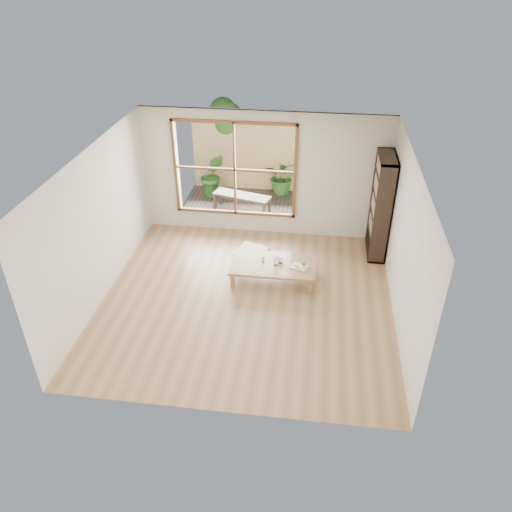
# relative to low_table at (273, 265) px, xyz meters

# --- Properties ---
(ground) EXTENTS (5.00, 5.00, 0.00)m
(ground) POSITION_rel_low_table_xyz_m (-0.39, -0.67, -0.30)
(ground) COLOR #AC8256
(ground) RESTS_ON ground
(low_table) EXTENTS (1.55, 0.87, 0.34)m
(low_table) POSITION_rel_low_table_xyz_m (0.00, 0.00, 0.00)
(low_table) COLOR #A47A4F
(low_table) RESTS_ON ground
(floor_cushion) EXTENTS (0.71, 0.71, 0.08)m
(floor_cushion) POSITION_rel_low_table_xyz_m (-0.53, 0.82, -0.26)
(floor_cushion) COLOR white
(floor_cushion) RESTS_ON ground
(bookshelf) EXTENTS (0.32, 0.91, 2.03)m
(bookshelf) POSITION_rel_low_table_xyz_m (1.93, 1.23, 0.72)
(bookshelf) COLOR black
(bookshelf) RESTS_ON ground
(glass_tall) EXTENTS (0.08, 0.08, 0.15)m
(glass_tall) POSITION_rel_low_table_xyz_m (0.05, -0.03, 0.12)
(glass_tall) COLOR silver
(glass_tall) RESTS_ON low_table
(glass_mid) EXTENTS (0.07, 0.07, 0.11)m
(glass_mid) POSITION_rel_low_table_xyz_m (0.13, 0.05, 0.09)
(glass_mid) COLOR silver
(glass_mid) RESTS_ON low_table
(glass_short) EXTENTS (0.06, 0.06, 0.08)m
(glass_short) POSITION_rel_low_table_xyz_m (0.10, 0.08, 0.08)
(glass_short) COLOR silver
(glass_short) RESTS_ON low_table
(glass_small) EXTENTS (0.06, 0.06, 0.07)m
(glass_small) POSITION_rel_low_table_xyz_m (-0.20, 0.06, 0.08)
(glass_small) COLOR silver
(glass_small) RESTS_ON low_table
(food_tray) EXTENTS (0.34, 0.28, 0.09)m
(food_tray) POSITION_rel_low_table_xyz_m (0.49, -0.05, 0.06)
(food_tray) COLOR white
(food_tray) RESTS_ON low_table
(deck) EXTENTS (2.80, 2.00, 0.05)m
(deck) POSITION_rel_low_table_xyz_m (-0.99, 2.89, -0.30)
(deck) COLOR #382F29
(deck) RESTS_ON ground
(garden_bench) EXTENTS (1.37, 0.72, 0.42)m
(garden_bench) POSITION_rel_low_table_xyz_m (-0.99, 2.60, 0.08)
(garden_bench) COLOR black
(garden_bench) RESTS_ON deck
(bamboo_fence) EXTENTS (2.80, 0.06, 1.80)m
(bamboo_fence) POSITION_rel_low_table_xyz_m (-0.99, 3.89, 0.60)
(bamboo_fence) COLOR tan
(bamboo_fence) RESTS_ON ground
(shrub_right) EXTENTS (0.90, 0.81, 0.89)m
(shrub_right) POSITION_rel_low_table_xyz_m (-0.15, 3.70, 0.17)
(shrub_right) COLOR #325F23
(shrub_right) RESTS_ON deck
(shrub_left) EXTENTS (0.72, 0.66, 1.07)m
(shrub_left) POSITION_rel_low_table_xyz_m (-1.83, 3.36, 0.26)
(shrub_left) COLOR #325F23
(shrub_left) RESTS_ON deck
(garden_tree) EXTENTS (1.04, 0.85, 2.22)m
(garden_tree) POSITION_rel_low_table_xyz_m (-1.67, 4.19, 1.33)
(garden_tree) COLOR #4C3D2D
(garden_tree) RESTS_ON ground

